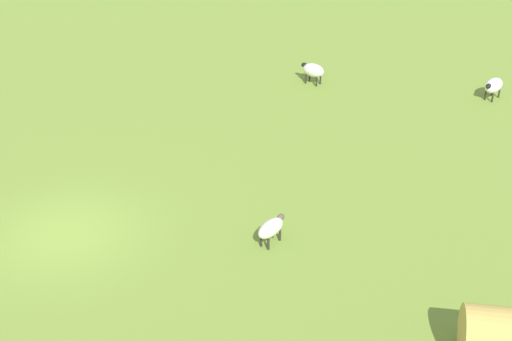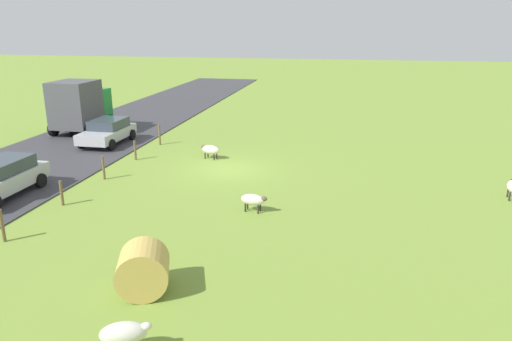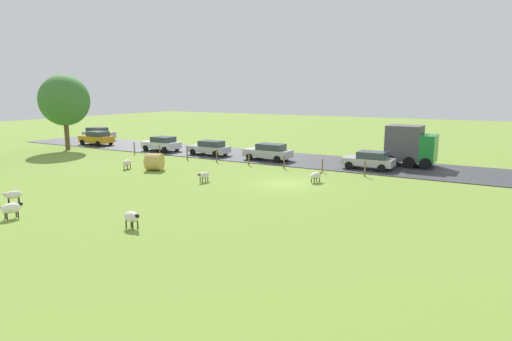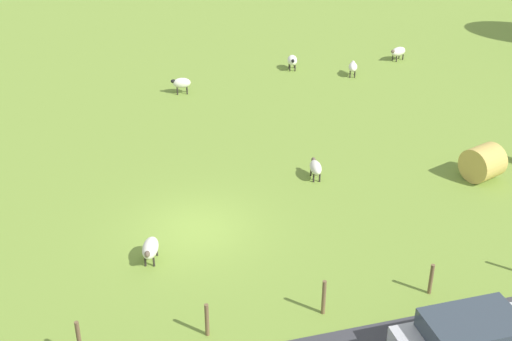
{
  "view_description": "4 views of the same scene",
  "coord_description": "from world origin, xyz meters",
  "px_view_note": "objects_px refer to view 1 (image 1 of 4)",
  "views": [
    {
      "loc": [
        13.36,
        13.22,
        12.51
      ],
      "look_at": [
        -2.88,
        4.56,
        1.85
      ],
      "focal_mm": 54.19,
      "sensor_mm": 36.0,
      "label": 1
    },
    {
      "loc": [
        -5.89,
        22.58,
        7.2
      ],
      "look_at": [
        -2.13,
        3.66,
        1.2
      ],
      "focal_mm": 33.32,
      "sensor_mm": 36.0,
      "label": 2
    },
    {
      "loc": [
        -27.74,
        -13.66,
        6.63
      ],
      "look_at": [
        -2.08,
        1.08,
        1.2
      ],
      "focal_mm": 30.93,
      "sensor_mm": 36.0,
      "label": 3
    },
    {
      "loc": [
        20.18,
        -3.47,
        13.21
      ],
      "look_at": [
        -1.17,
        2.52,
        1.36
      ],
      "focal_mm": 47.83,
      "sensor_mm": 36.0,
      "label": 4
    }
  ],
  "objects_px": {
    "sheep_1": "(271,228)",
    "hay_bale_0": "(491,337)",
    "sheep_6": "(494,86)",
    "sheep_2": "(313,70)"
  },
  "relations": [
    {
      "from": "sheep_1",
      "to": "hay_bale_0",
      "type": "relative_size",
      "value": 0.8
    },
    {
      "from": "sheep_2",
      "to": "sheep_6",
      "type": "xyz_separation_m",
      "value": [
        -1.91,
        6.69,
        -0.02
      ]
    },
    {
      "from": "sheep_1",
      "to": "sheep_6",
      "type": "height_order",
      "value": "sheep_6"
    },
    {
      "from": "sheep_6",
      "to": "hay_bale_0",
      "type": "height_order",
      "value": "hay_bale_0"
    },
    {
      "from": "sheep_1",
      "to": "hay_bale_0",
      "type": "distance_m",
      "value": 6.66
    },
    {
      "from": "hay_bale_0",
      "to": "sheep_6",
      "type": "bearing_deg",
      "value": -167.18
    },
    {
      "from": "sheep_2",
      "to": "sheep_6",
      "type": "height_order",
      "value": "sheep_2"
    },
    {
      "from": "sheep_1",
      "to": "sheep_6",
      "type": "bearing_deg",
      "value": 165.79
    },
    {
      "from": "sheep_1",
      "to": "hay_bale_0",
      "type": "height_order",
      "value": "hay_bale_0"
    },
    {
      "from": "sheep_6",
      "to": "hay_bale_0",
      "type": "relative_size",
      "value": 0.8
    }
  ]
}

